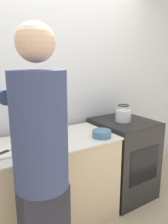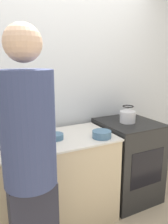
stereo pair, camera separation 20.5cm
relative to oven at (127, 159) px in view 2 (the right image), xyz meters
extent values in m
cube|color=silver|center=(-0.76, 0.40, 0.83)|extent=(8.00, 0.05, 2.60)
cube|color=#C6B28E|center=(-1.08, -0.02, -0.03)|extent=(1.48, 0.62, 0.87)
cube|color=beige|center=(-1.08, -0.02, 0.42)|extent=(1.50, 0.65, 0.02)
cube|color=black|center=(0.00, 0.00, -0.01)|extent=(0.61, 0.67, 0.92)
cube|color=black|center=(0.00, 0.00, 0.46)|extent=(0.61, 0.67, 0.01)
cube|color=black|center=(0.00, -0.33, 0.04)|extent=(0.43, 0.01, 0.41)
cylinder|color=navy|center=(-1.28, -0.62, 0.74)|extent=(0.33, 0.33, 0.71)
sphere|color=#D1A889|center=(-1.28, -0.62, 1.24)|extent=(0.22, 0.22, 0.22)
cylinder|color=navy|center=(-1.13, -0.32, 0.93)|extent=(0.09, 0.30, 0.09)
cube|color=silver|center=(-1.30, -0.09, 0.43)|extent=(0.39, 0.25, 0.02)
cube|color=silver|center=(-1.29, -0.07, 0.45)|extent=(0.14, 0.08, 0.01)
cube|color=black|center=(-1.39, -0.11, 0.45)|extent=(0.09, 0.06, 0.01)
cylinder|color=silver|center=(-0.03, -0.01, 0.53)|extent=(0.17, 0.17, 0.13)
cone|color=silver|center=(-0.03, -0.01, 0.61)|extent=(0.14, 0.14, 0.03)
sphere|color=black|center=(-0.03, -0.01, 0.64)|extent=(0.02, 0.02, 0.02)
torus|color=black|center=(-0.03, -0.01, 0.65)|extent=(0.13, 0.13, 0.01)
cylinder|color=#426684|center=(-0.90, -0.05, 0.45)|extent=(0.15, 0.15, 0.05)
cylinder|color=#426684|center=(-0.49, -0.21, 0.46)|extent=(0.18, 0.18, 0.07)
camera|label=1|loc=(-1.72, -1.80, 1.15)|focal=35.00mm
camera|label=2|loc=(-1.55, -1.90, 1.15)|focal=35.00mm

